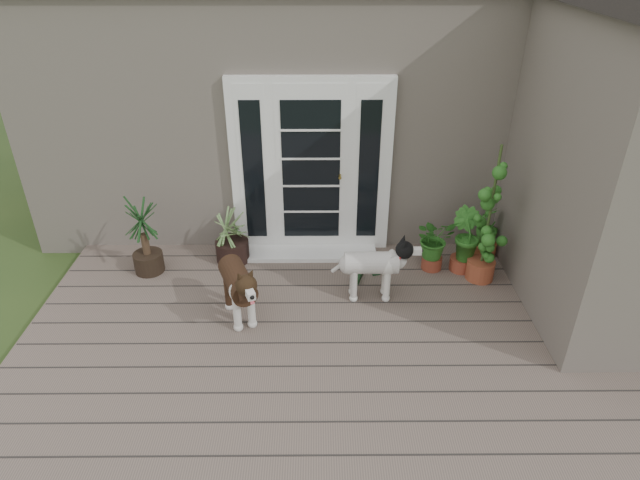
{
  "coord_description": "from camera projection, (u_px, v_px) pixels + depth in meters",
  "views": [
    {
      "loc": [
        -0.14,
        -3.38,
        3.66
      ],
      "look_at": [
        -0.1,
        1.75,
        0.7
      ],
      "focal_mm": 30.44,
      "sensor_mm": 36.0,
      "label": 1
    }
  ],
  "objects": [
    {
      "name": "clog_left",
      "position": [
        373.0,
        267.0,
        6.45
      ],
      "size": [
        0.21,
        0.31,
        0.09
      ],
      "primitive_type": null,
      "rotation": [
        0.0,
        0.0,
        0.3
      ],
      "color": "#16381C",
      "rests_on": "deck"
    },
    {
      "name": "house_main",
      "position": [
        325.0,
        92.0,
        8.01
      ],
      "size": [
        7.4,
        4.0,
        3.1
      ],
      "primitive_type": "cube",
      "color": "#665E54",
      "rests_on": "ground"
    },
    {
      "name": "clog_right",
      "position": [
        357.0,
        276.0,
        6.28
      ],
      "size": [
        0.19,
        0.28,
        0.08
      ],
      "primitive_type": null,
      "rotation": [
        0.0,
        0.0,
        -0.31
      ],
      "color": "black",
      "rests_on": "deck"
    },
    {
      "name": "yucca",
      "position": [
        144.0,
        236.0,
        6.22
      ],
      "size": [
        0.66,
        0.66,
        0.94
      ],
      "primitive_type": null,
      "rotation": [
        0.0,
        0.0,
        0.01
      ],
      "color": "black",
      "rests_on": "deck"
    },
    {
      "name": "herb_b",
      "position": [
        463.0,
        249.0,
        6.34
      ],
      "size": [
        0.53,
        0.53,
        0.57
      ],
      "primitive_type": "imported",
      "rotation": [
        0.0,
        0.0,
        2.18
      ],
      "color": "#1E5819",
      "rests_on": "deck"
    },
    {
      "name": "herb_c",
      "position": [
        486.0,
        236.0,
        6.67
      ],
      "size": [
        0.45,
        0.45,
        0.5
      ],
      "primitive_type": "imported",
      "rotation": [
        0.0,
        0.0,
        4.08
      ],
      "color": "#265A19",
      "rests_on": "deck"
    },
    {
      "name": "brindle_dog",
      "position": [
        238.0,
        290.0,
        5.51
      ],
      "size": [
        0.64,
        0.9,
        0.69
      ],
      "primitive_type": null,
      "rotation": [
        0.0,
        0.0,
        3.53
      ],
      "color": "#3D2516",
      "rests_on": "deck"
    },
    {
      "name": "white_dog",
      "position": [
        371.0,
        272.0,
        5.84
      ],
      "size": [
        0.77,
        0.34,
        0.64
      ],
      "primitive_type": null,
      "rotation": [
        0.0,
        0.0,
        -1.57
      ],
      "color": "white",
      "rests_on": "deck"
    },
    {
      "name": "deck",
      "position": [
        332.0,
        371.0,
        5.08
      ],
      "size": [
        6.2,
        4.6,
        0.12
      ],
      "primitive_type": "cube",
      "color": "#6B5B4C",
      "rests_on": "ground"
    },
    {
      "name": "sapling",
      "position": [
        490.0,
        213.0,
        5.9
      ],
      "size": [
        0.62,
        0.62,
        1.69
      ],
      "primitive_type": null,
      "rotation": [
        0.0,
        0.0,
        0.29
      ],
      "color": "#235819",
      "rests_on": "deck"
    },
    {
      "name": "herb_a",
      "position": [
        433.0,
        247.0,
        6.36
      ],
      "size": [
        0.59,
        0.59,
        0.59
      ],
      "primitive_type": "imported",
      "rotation": [
        0.0,
        0.0,
        0.33
      ],
      "color": "#1C6524",
      "rests_on": "deck"
    },
    {
      "name": "house_wing",
      "position": [
        626.0,
        177.0,
        5.3
      ],
      "size": [
        1.6,
        2.4,
        3.1
      ],
      "primitive_type": "cube",
      "color": "#665E54",
      "rests_on": "ground"
    },
    {
      "name": "door_unit",
      "position": [
        311.0,
        168.0,
        6.41
      ],
      "size": [
        1.9,
        0.14,
        2.15
      ],
      "primitive_type": "cube",
      "color": "white",
      "rests_on": "deck"
    },
    {
      "name": "spider_plant",
      "position": [
        231.0,
        234.0,
        6.49
      ],
      "size": [
        0.88,
        0.88,
        0.71
      ],
      "primitive_type": null,
      "rotation": [
        0.0,
        0.0,
        -0.41
      ],
      "color": "#81A465",
      "rests_on": "deck"
    },
    {
      "name": "door_step",
      "position": [
        312.0,
        253.0,
        6.77
      ],
      "size": [
        1.6,
        0.4,
        0.05
      ],
      "primitive_type": "cube",
      "color": "white",
      "rests_on": "deck"
    }
  ]
}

